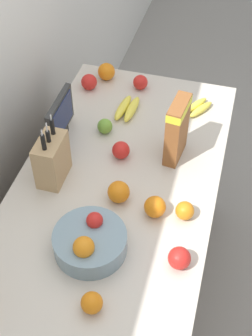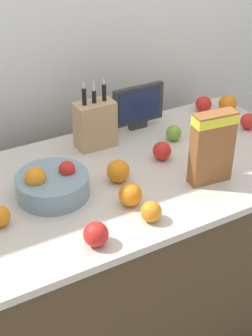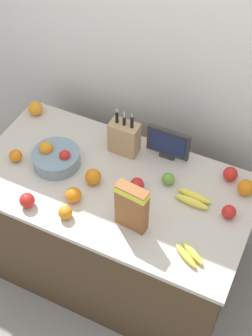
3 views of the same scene
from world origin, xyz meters
TOP-DOWN VIEW (x-y plane):
  - ground_plane at (0.00, 0.00)m, footprint 14.00×14.00m
  - counter at (0.00, 0.00)m, footprint 1.55×0.83m
  - knife_block at (-0.05, 0.26)m, footprint 0.17×0.10m
  - small_monitor at (0.20, 0.31)m, footprint 0.25×0.03m
  - cereal_box at (0.21, -0.20)m, footprint 0.17×0.08m
  - fruit_bowl at (-0.35, 0.00)m, footprint 0.27×0.27m
  - banana_bunch_left at (0.44, 0.08)m, footprint 0.20×0.10m
  - banana_bunch_right at (0.55, -0.25)m, footprint 0.17×0.14m
  - apple_front at (0.14, 0.02)m, footprint 0.08×0.08m
  - apple_by_knife_block at (0.28, 0.14)m, footprint 0.07×0.07m
  - apple_rear at (0.57, 0.31)m, footprint 0.08×0.08m
  - apple_rightmost at (-0.33, -0.32)m, footprint 0.08×0.08m
  - apple_middle at (0.64, 0.06)m, footprint 0.07×0.07m
  - orange_back_center at (-0.11, -0.30)m, footprint 0.07×0.07m
  - orange_mid_left at (0.68, 0.25)m, footprint 0.09×0.09m
  - orange_front_left at (-0.57, -0.08)m, footprint 0.07×0.07m
  - orange_near_bowl at (-0.13, -0.19)m, footprint 0.09×0.09m
  - orange_mid_right at (-0.09, -0.03)m, footprint 0.09×0.09m

SIDE VIEW (x-z plane):
  - ground_plane at x=0.00m, z-range 0.00..0.00m
  - counter at x=0.00m, z-range 0.00..0.92m
  - banana_bunch_right at x=0.55m, z-range 0.92..0.96m
  - banana_bunch_left at x=0.44m, z-range 0.92..0.97m
  - apple_by_knife_block at x=0.28m, z-range 0.92..0.99m
  - orange_back_center at x=-0.11m, z-range 0.92..1.00m
  - orange_front_left at x=-0.57m, z-range 0.92..1.00m
  - apple_middle at x=0.64m, z-range 0.92..1.00m
  - apple_front at x=0.14m, z-range 0.92..1.00m
  - apple_rear at x=0.57m, z-range 0.92..1.00m
  - apple_rightmost at x=-0.33m, z-range 0.92..1.01m
  - orange_near_bowl at x=-0.13m, z-range 0.92..1.01m
  - orange_mid_left at x=0.68m, z-range 0.92..1.01m
  - orange_mid_right at x=-0.09m, z-range 0.92..1.01m
  - fruit_bowl at x=-0.35m, z-range 0.90..1.04m
  - knife_block at x=-0.05m, z-range 0.88..1.18m
  - small_monitor at x=0.20m, z-range 0.93..1.14m
  - cereal_box at x=0.21m, z-range 0.94..1.22m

